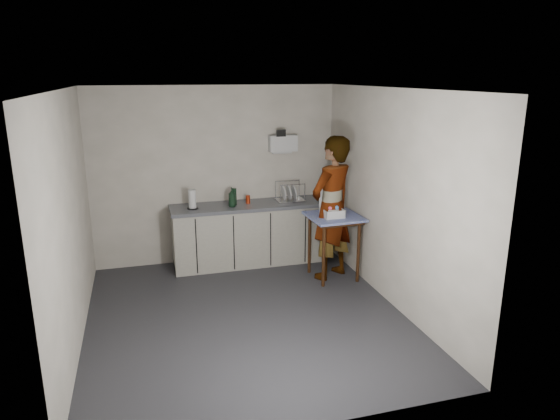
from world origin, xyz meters
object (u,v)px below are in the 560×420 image
object	(u,v)px
soda_can	(248,199)
soap_bottle	(232,197)
kitchen_counter	(248,235)
dark_bottle	(234,197)
standing_man	(332,208)
bakery_box	(332,210)
side_table	(334,224)
paper_towel	(192,200)
dish_rack	(289,197)

from	to	relation	value
soda_can	soap_bottle	bearing A→B (deg)	-154.46
kitchen_counter	dark_bottle	world-z (taller)	dark_bottle
kitchen_counter	standing_man	bearing A→B (deg)	-39.94
soda_can	bakery_box	bearing A→B (deg)	-44.17
side_table	bakery_box	xyz separation A→B (m)	(-0.05, -0.02, 0.20)
soap_bottle	bakery_box	size ratio (longest dim) A/B	0.73
soap_bottle	soda_can	distance (m)	0.30
soda_can	paper_towel	world-z (taller)	paper_towel
side_table	standing_man	xyz separation A→B (m)	(-0.03, 0.04, 0.21)
soda_can	bakery_box	distance (m)	1.33
soda_can	standing_man	bearing A→B (deg)	-41.57
soap_bottle	side_table	bearing A→B (deg)	-31.71
dark_bottle	soda_can	bearing A→B (deg)	8.24
kitchen_counter	bakery_box	world-z (taller)	bakery_box
paper_towel	dish_rack	distance (m)	1.45
kitchen_counter	dark_bottle	size ratio (longest dim) A/B	9.09
paper_towel	bakery_box	distance (m)	1.96
dark_bottle	standing_man	bearing A→B (deg)	-35.14
soap_bottle	soda_can	world-z (taller)	soap_bottle
soap_bottle	dish_rack	size ratio (longest dim) A/B	0.68
paper_towel	dark_bottle	bearing A→B (deg)	4.77
side_table	dark_bottle	xyz separation A→B (m)	(-1.21, 0.87, 0.25)
standing_man	paper_towel	world-z (taller)	standing_man
soap_bottle	standing_man	bearing A→B (deg)	-30.95
soap_bottle	paper_towel	xyz separation A→B (m)	(-0.56, 0.04, -0.01)
standing_man	side_table	bearing A→B (deg)	94.90
dark_bottle	bakery_box	xyz separation A→B (m)	(1.16, -0.89, -0.05)
soap_bottle	dark_bottle	xyz separation A→B (m)	(0.05, 0.09, -0.02)
standing_man	dish_rack	bearing A→B (deg)	-97.14
standing_man	paper_towel	bearing A→B (deg)	-52.96
soda_can	kitchen_counter	bearing A→B (deg)	-112.25
side_table	standing_man	world-z (taller)	standing_man
standing_man	soap_bottle	bearing A→B (deg)	-60.31
dark_bottle	soap_bottle	bearing A→B (deg)	-117.91
standing_man	bakery_box	distance (m)	0.06
dark_bottle	paper_towel	size ratio (longest dim) A/B	0.90
soap_bottle	soda_can	size ratio (longest dim) A/B	2.31
kitchen_counter	soap_bottle	world-z (taller)	soap_bottle
standing_man	soap_bottle	world-z (taller)	standing_man
side_table	paper_towel	size ratio (longest dim) A/B	3.26
soda_can	dish_rack	bearing A→B (deg)	-2.16
dish_rack	paper_towel	bearing A→B (deg)	-177.74
side_table	dark_bottle	bearing A→B (deg)	141.75
kitchen_counter	dark_bottle	distance (m)	0.64
soap_bottle	paper_towel	size ratio (longest dim) A/B	1.01
side_table	dish_rack	xyz separation A→B (m)	(-0.37, 0.88, 0.20)
side_table	dark_bottle	size ratio (longest dim) A/B	3.62
bakery_box	side_table	bearing A→B (deg)	23.25
standing_man	soda_can	bearing A→B (deg)	-70.93
side_table	soap_bottle	size ratio (longest dim) A/B	3.21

